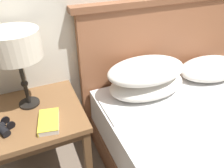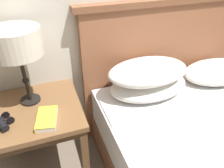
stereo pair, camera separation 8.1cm
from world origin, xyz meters
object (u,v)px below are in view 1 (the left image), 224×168
Objects in this scene: binoculars_pair at (0,127)px; table_lamp at (15,46)px; nightstand at (37,120)px; book_on_nightstand at (48,122)px.

table_lamp is at bearing 46.74° from binoculars_pair.
book_on_nightstand is at bearing -67.17° from nightstand.
book_on_nightstand reaches higher than nightstand.
nightstand is 0.24m from binoculars_pair.
table_lamp is at bearing 102.26° from nightstand.
binoculars_pair is at bearing -133.26° from table_lamp.
nightstand is 1.19× the size of table_lamp.
table_lamp reaches higher than nightstand.
binoculars_pair is (-0.26, 0.06, 0.01)m from book_on_nightstand.
book_on_nightstand is at bearing -12.26° from binoculars_pair.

